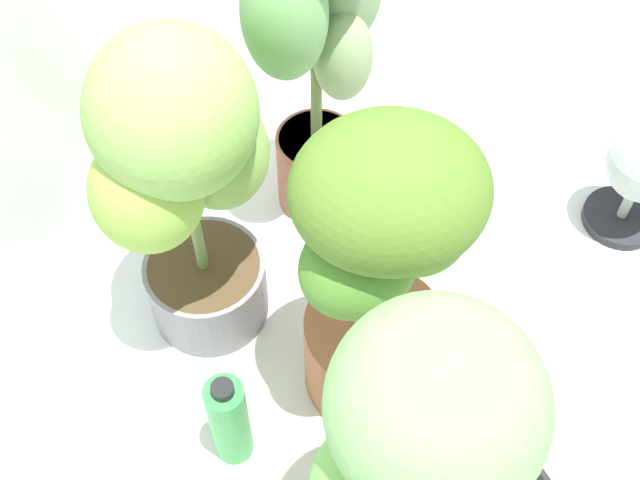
{
  "coord_description": "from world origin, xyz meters",
  "views": [
    {
      "loc": [
        -0.79,
        -0.15,
        1.62
      ],
      "look_at": [
        -0.01,
        0.23,
        0.4
      ],
      "focal_mm": 46.87,
      "sensor_mm": 36.0,
      "label": 1
    }
  ],
  "objects_px": {
    "potted_plant_back_right": "(317,13)",
    "potted_plant_center": "(383,264)",
    "potted_plant_back_center": "(185,176)",
    "nutrient_bottle": "(229,421)",
    "potted_plant_front_left": "(413,472)"
  },
  "relations": [
    {
      "from": "potted_plant_back_center",
      "to": "nutrient_bottle",
      "type": "height_order",
      "value": "potted_plant_back_center"
    },
    {
      "from": "potted_plant_front_left",
      "to": "nutrient_bottle",
      "type": "relative_size",
      "value": 2.78
    },
    {
      "from": "potted_plant_back_right",
      "to": "potted_plant_center",
      "type": "relative_size",
      "value": 1.27
    },
    {
      "from": "potted_plant_back_right",
      "to": "potted_plant_center",
      "type": "xyz_separation_m",
      "value": [
        -0.38,
        -0.32,
        -0.15
      ]
    },
    {
      "from": "potted_plant_center",
      "to": "nutrient_bottle",
      "type": "xyz_separation_m",
      "value": [
        -0.27,
        0.18,
        -0.29
      ]
    },
    {
      "from": "potted_plant_center",
      "to": "potted_plant_back_center",
      "type": "distance_m",
      "value": 0.39
    },
    {
      "from": "potted_plant_back_right",
      "to": "potted_plant_front_left",
      "type": "xyz_separation_m",
      "value": [
        -0.72,
        -0.51,
        -0.11
      ]
    },
    {
      "from": "potted_plant_center",
      "to": "nutrient_bottle",
      "type": "height_order",
      "value": "potted_plant_center"
    },
    {
      "from": "potted_plant_center",
      "to": "potted_plant_front_left",
      "type": "bearing_deg",
      "value": -150.31
    },
    {
      "from": "potted_plant_back_center",
      "to": "potted_plant_center",
      "type": "bearing_deg",
      "value": -88.49
    },
    {
      "from": "potted_plant_front_left",
      "to": "potted_plant_center",
      "type": "relative_size",
      "value": 1.05
    },
    {
      "from": "potted_plant_front_left",
      "to": "nutrient_bottle",
      "type": "distance_m",
      "value": 0.49
    },
    {
      "from": "potted_plant_center",
      "to": "potted_plant_back_center",
      "type": "height_order",
      "value": "potted_plant_back_center"
    },
    {
      "from": "potted_plant_front_left",
      "to": "potted_plant_back_center",
      "type": "bearing_deg",
      "value": 60.94
    },
    {
      "from": "potted_plant_back_right",
      "to": "potted_plant_center",
      "type": "bearing_deg",
      "value": -140.4
    }
  ]
}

